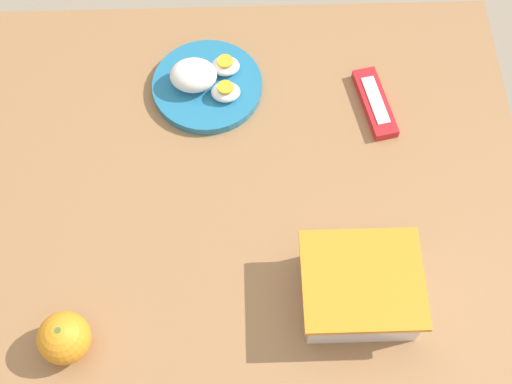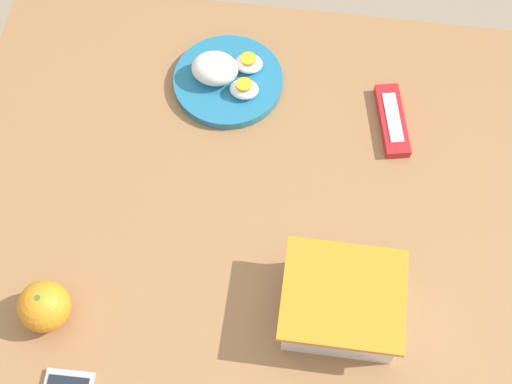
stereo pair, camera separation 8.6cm
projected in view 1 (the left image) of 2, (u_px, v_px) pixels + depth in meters
name	position (u px, v px, depth m)	size (l,w,h in m)	color
ground_plane	(243.00, 337.00, 1.81)	(10.00, 10.00, 0.00)	gray
table	(237.00, 238.00, 1.25)	(0.99, 0.92, 0.71)	#996B42
food_container	(359.00, 289.00, 1.08)	(0.18, 0.16, 0.08)	white
orange_fruit	(64.00, 338.00, 1.05)	(0.08, 0.08, 0.08)	orange
rice_plate	(206.00, 83.00, 1.28)	(0.20, 0.20, 0.07)	teal
candy_bar	(375.00, 103.00, 1.27)	(0.07, 0.15, 0.02)	red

